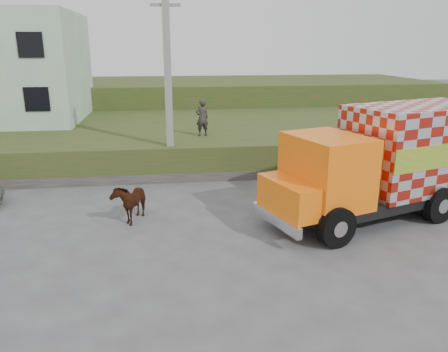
{
  "coord_description": "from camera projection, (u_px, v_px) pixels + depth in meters",
  "views": [
    {
      "loc": [
        -1.11,
        -13.99,
        5.61
      ],
      "look_at": [
        0.79,
        0.4,
        1.3
      ],
      "focal_mm": 35.0,
      "sensor_mm": 36.0,
      "label": 1
    }
  ],
  "objects": [
    {
      "name": "retaining_strip",
      "position": [
        148.0,
        178.0,
        18.72
      ],
      "size": [
        16.0,
        0.5,
        0.4
      ],
      "primitive_type": "cube",
      "color": "#595651",
      "rests_on": "ground"
    },
    {
      "name": "ground",
      "position": [
        203.0,
        216.0,
        15.03
      ],
      "size": [
        120.0,
        120.0,
        0.0
      ],
      "primitive_type": "plane",
      "color": "#474749",
      "rests_on": "ground"
    },
    {
      "name": "embankment_far",
      "position": [
        180.0,
        99.0,
        35.52
      ],
      "size": [
        40.0,
        12.0,
        3.0
      ],
      "primitive_type": "cube",
      "color": "#254818",
      "rests_on": "ground"
    },
    {
      "name": "utility_pole",
      "position": [
        168.0,
        85.0,
        18.12
      ],
      "size": [
        1.2,
        0.3,
        8.0
      ],
      "color": "gray",
      "rests_on": "ground"
    },
    {
      "name": "pedestrian",
      "position": [
        202.0,
        118.0,
        20.75
      ],
      "size": [
        0.72,
        0.56,
        1.73
      ],
      "primitive_type": "imported",
      "rotation": [
        0.0,
        0.0,
        3.4
      ],
      "color": "#312F2C",
      "rests_on": "embankment"
    },
    {
      "name": "embankment",
      "position": [
        188.0,
        138.0,
        24.33
      ],
      "size": [
        40.0,
        12.0,
        1.5
      ],
      "primitive_type": "cube",
      "color": "#254818",
      "rests_on": "ground"
    },
    {
      "name": "cargo_truck",
      "position": [
        393.0,
        160.0,
        14.74
      ],
      "size": [
        8.77,
        5.12,
        3.73
      ],
      "rotation": [
        0.0,
        0.0,
        0.32
      ],
      "color": "black",
      "rests_on": "ground"
    },
    {
      "name": "cow",
      "position": [
        130.0,
        201.0,
        14.58
      ],
      "size": [
        1.22,
        1.75,
        1.35
      ],
      "primitive_type": "imported",
      "rotation": [
        0.0,
        0.0,
        -0.35
      ],
      "color": "#33160C",
      "rests_on": "ground"
    }
  ]
}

